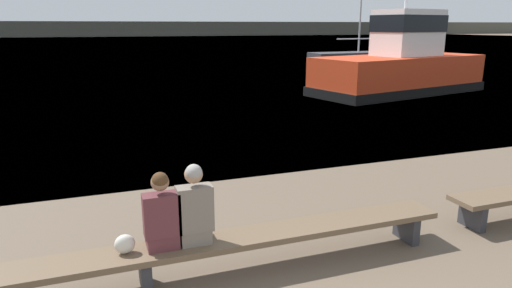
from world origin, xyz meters
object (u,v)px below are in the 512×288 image
at_px(person_right, 194,209).
at_px(tugboat_red, 400,67).
at_px(shopping_bag, 125,244).
at_px(person_left, 162,216).
at_px(moored_sailboat, 363,61).
at_px(bench_main, 144,257).

xyz_separation_m(person_right, tugboat_red, (12.55, 12.77, 0.25)).
relative_size(person_right, shopping_bag, 4.28).
relative_size(person_left, shopping_bag, 4.06).
relative_size(shopping_bag, moored_sailboat, 0.03).
height_order(tugboat_red, moored_sailboat, moored_sailboat).
bearing_deg(bench_main, shopping_bag, 173.98).
bearing_deg(bench_main, person_left, 1.01).
bearing_deg(person_left, person_right, -0.25).
xyz_separation_m(person_right, shopping_bag, (-0.83, 0.02, -0.33)).
bearing_deg(shopping_bag, moored_sailboat, 52.02).
bearing_deg(person_left, moored_sailboat, 52.73).
xyz_separation_m(person_left, tugboat_red, (12.95, 12.77, 0.28)).
bearing_deg(bench_main, moored_sailboat, 52.37).
relative_size(person_left, tugboat_red, 0.11).
relative_size(person_left, moored_sailboat, 0.11).
xyz_separation_m(person_left, person_right, (0.39, -0.00, 0.03)).
bearing_deg(shopping_bag, person_left, -2.30).
bearing_deg(shopping_bag, person_right, -1.33).
height_order(person_left, shopping_bag, person_left).
relative_size(person_right, tugboat_red, 0.11).
distance_m(person_left, person_right, 0.39).
bearing_deg(moored_sailboat, bench_main, 140.37).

